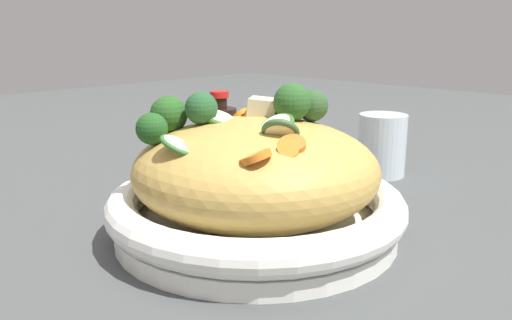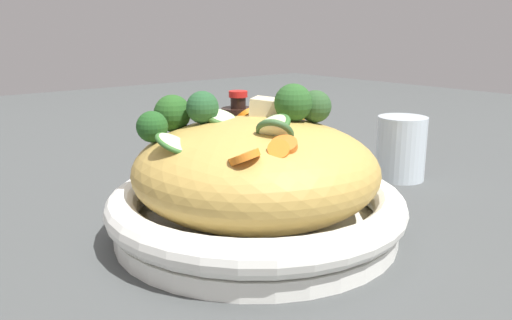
# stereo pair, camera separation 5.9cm
# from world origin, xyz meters

# --- Properties ---
(ground_plane) EXTENTS (3.00, 3.00, 0.00)m
(ground_plane) POSITION_xyz_m (0.00, 0.00, 0.00)
(ground_plane) COLOR #424645
(serving_bowl) EXTENTS (0.34, 0.34, 0.06)m
(serving_bowl) POSITION_xyz_m (0.00, 0.00, 0.03)
(serving_bowl) COLOR white
(serving_bowl) RESTS_ON ground_plane
(noodle_heap) EXTENTS (0.27, 0.27, 0.12)m
(noodle_heap) POSITION_xyz_m (0.00, -0.00, 0.08)
(noodle_heap) COLOR #BA9546
(noodle_heap) RESTS_ON serving_bowl
(broccoli_florets) EXTENTS (0.20, 0.17, 0.07)m
(broccoli_florets) POSITION_xyz_m (-0.01, 0.03, 0.14)
(broccoli_florets) COLOR #A0BE78
(broccoli_florets) RESTS_ON serving_bowl
(carrot_coins) EXTENTS (0.14, 0.17, 0.03)m
(carrot_coins) POSITION_xyz_m (-0.04, -0.05, 0.12)
(carrot_coins) COLOR orange
(carrot_coins) RESTS_ON serving_bowl
(zucchini_slices) EXTENTS (0.13, 0.14, 0.04)m
(zucchini_slices) POSITION_xyz_m (-0.04, -0.01, 0.13)
(zucchini_slices) COLOR beige
(zucchini_slices) RESTS_ON serving_bowl
(chicken_chunks) EXTENTS (0.06, 0.05, 0.03)m
(chicken_chunks) POSITION_xyz_m (0.03, 0.02, 0.14)
(chicken_chunks) COLOR beige
(chicken_chunks) RESTS_ON serving_bowl
(soy_sauce_bottle) EXTENTS (0.06, 0.06, 0.13)m
(soy_sauce_bottle) POSITION_xyz_m (0.17, 0.25, 0.05)
(soy_sauce_bottle) COLOR black
(soy_sauce_bottle) RESTS_ON ground_plane
(drinking_glass) EXTENTS (0.08, 0.08, 0.10)m
(drinking_glass) POSITION_xyz_m (0.32, 0.03, 0.05)
(drinking_glass) COLOR silver
(drinking_glass) RESTS_ON ground_plane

